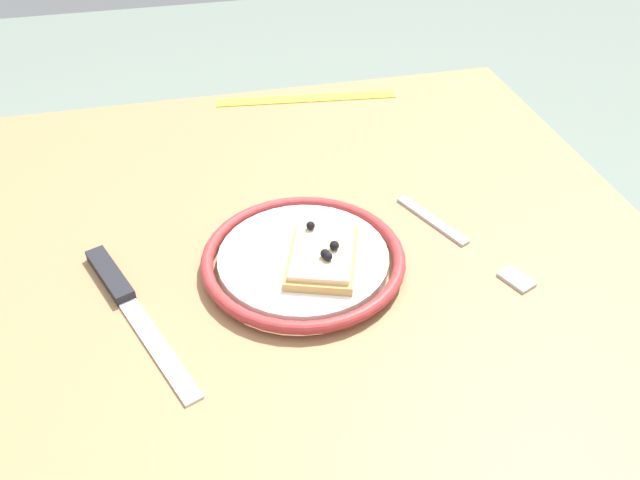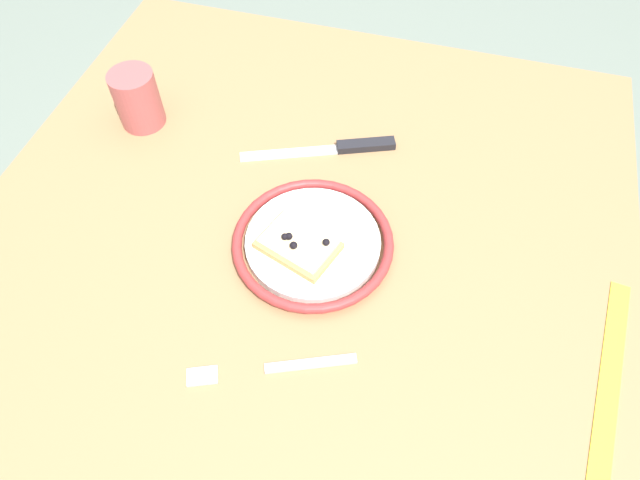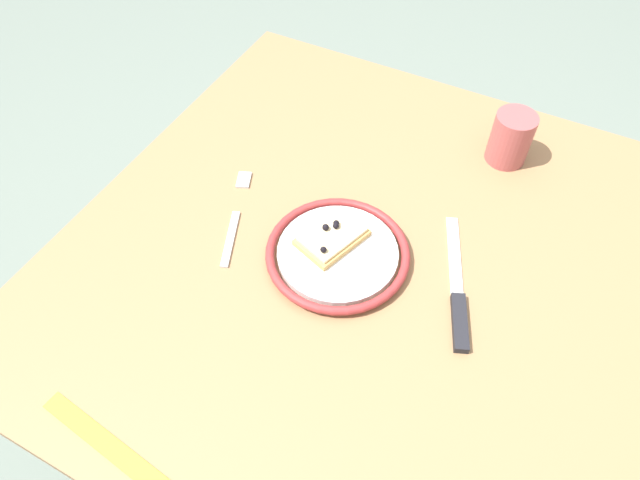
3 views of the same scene
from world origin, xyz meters
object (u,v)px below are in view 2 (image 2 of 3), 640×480
fork (270,368)px  cup (137,99)px  plate (313,242)px  pizza_slice_near (298,244)px  measuring_tape (610,379)px  knife (345,147)px  dining_table (304,257)px

fork → cup: size_ratio=2.09×
plate → pizza_slice_near: pizza_slice_near is taller
pizza_slice_near → measuring_tape: size_ratio=0.42×
knife → fork: knife is taller
dining_table → plate: size_ratio=4.20×
measuring_tape → plate: bearing=83.8°
knife → cup: 0.33m
pizza_slice_near → measuring_tape: 0.41m
fork → cup: bearing=43.8°
pizza_slice_near → plate: bearing=-40.4°
knife → measuring_tape: 0.48m
dining_table → measuring_tape: measuring_tape is taller
dining_table → pizza_slice_near: size_ratio=7.78×
dining_table → pizza_slice_near: pizza_slice_near is taller
dining_table → knife: 0.18m
cup → dining_table: bearing=-112.3°
plate → pizza_slice_near: (-0.02, 0.01, 0.01)m
pizza_slice_near → knife: 0.21m
knife → fork: size_ratio=1.20×
dining_table → cup: cup is taller
dining_table → fork: 0.24m
knife → measuring_tape: size_ratio=0.83×
dining_table → fork: fork is taller
dining_table → measuring_tape: bearing=-107.0°
cup → measuring_tape: cup is taller
cup → fork: bearing=-136.2°
pizza_slice_near → dining_table: bearing=12.2°
knife → measuring_tape: (-0.28, -0.39, -0.00)m
knife → fork: 0.37m
knife → fork: bearing=-179.4°
dining_table → fork: (-0.22, -0.03, 0.10)m
pizza_slice_near → knife: (0.21, -0.01, -0.02)m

